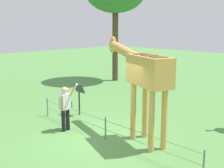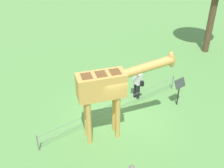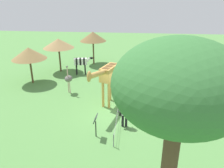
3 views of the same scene
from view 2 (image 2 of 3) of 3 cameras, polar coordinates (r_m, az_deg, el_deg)
name	(u,v)px [view 2 (image 2 of 3)]	position (r m, az deg, el deg)	size (l,w,h in m)	color
ground_plane	(118,117)	(11.66, 1.24, -6.95)	(60.00, 60.00, 0.00)	#568E47
giraffe	(109,87)	(9.52, -0.57, -0.69)	(3.61, 1.66, 3.28)	gold
visitor	(137,81)	(12.35, 5.36, 0.53)	(0.61, 0.58, 1.73)	black
info_sign	(179,87)	(12.19, 13.99, -0.57)	(0.56, 0.21, 1.32)	black
wire_fence	(115,107)	(11.51, 0.74, -4.95)	(7.05, 0.05, 0.75)	slate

